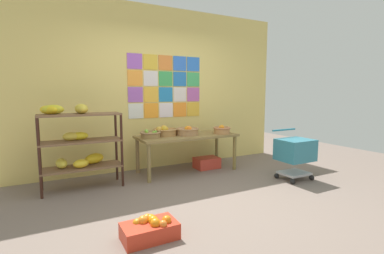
{
  "coord_description": "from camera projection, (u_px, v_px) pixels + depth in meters",
  "views": [
    {
      "loc": [
        -1.84,
        -2.91,
        1.35
      ],
      "look_at": [
        0.2,
        0.92,
        0.82
      ],
      "focal_mm": 26.26,
      "sensor_mm": 36.0,
      "label": 1
    }
  ],
  "objects": [
    {
      "name": "fruit_basket_left",
      "position": [
        187.0,
        131.0,
        4.76
      ],
      "size": [
        0.39,
        0.39,
        0.16
      ],
      "color": "#A77A4F",
      "rests_on": "display_table"
    },
    {
      "name": "produce_crate_under_table",
      "position": [
        207.0,
        163.0,
        5.05
      ],
      "size": [
        0.43,
        0.3,
        0.19
      ],
      "primitive_type": "cube",
      "color": "#C93C2D",
      "rests_on": "ground"
    },
    {
      "name": "orange_crate_foreground",
      "position": [
        150.0,
        229.0,
        2.6
      ],
      "size": [
        0.5,
        0.3,
        0.22
      ],
      "color": "red",
      "rests_on": "ground"
    },
    {
      "name": "fruit_basket_back_left",
      "position": [
        150.0,
        134.0,
        4.47
      ],
      "size": [
        0.33,
        0.33,
        0.13
      ],
      "color": "olive",
      "rests_on": "display_table"
    },
    {
      "name": "shopping_cart",
      "position": [
        295.0,
        152.0,
        4.35
      ],
      "size": [
        0.51,
        0.47,
        0.77
      ],
      "rotation": [
        0.0,
        0.0,
        -0.06
      ],
      "color": "black",
      "rests_on": "ground"
    },
    {
      "name": "fruit_basket_back_right",
      "position": [
        222.0,
        130.0,
        4.9
      ],
      "size": [
        0.3,
        0.3,
        0.16
      ],
      "color": "#B17D4B",
      "rests_on": "display_table"
    },
    {
      "name": "back_wall_with_art",
      "position": [
        158.0,
        89.0,
        5.01
      ],
      "size": [
        4.99,
        0.07,
        2.84
      ],
      "color": "#E4C96C",
      "rests_on": "ground"
    },
    {
      "name": "banana_shelf_unit",
      "position": [
        77.0,
        139.0,
        3.9
      ],
      "size": [
        1.08,
        0.43,
        1.2
      ],
      "color": "#371D14",
      "rests_on": "ground"
    },
    {
      "name": "display_table",
      "position": [
        187.0,
        139.0,
        4.79
      ],
      "size": [
        1.7,
        0.7,
        0.63
      ],
      "color": "olive",
      "rests_on": "ground"
    },
    {
      "name": "fruit_basket_right",
      "position": [
        165.0,
        131.0,
        4.7
      ],
      "size": [
        0.4,
        0.4,
        0.17
      ],
      "color": "#A47641",
      "rests_on": "display_table"
    },
    {
      "name": "ground",
      "position": [
        212.0,
        199.0,
        3.57
      ],
      "size": [
        9.63,
        9.63,
        0.0
      ],
      "primitive_type": "plane",
      "color": "#76655B"
    }
  ]
}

